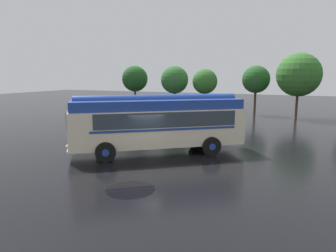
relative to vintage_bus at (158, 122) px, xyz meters
name	(u,v)px	position (x,y,z in m)	size (l,w,h in m)	color
ground_plane	(146,156)	(-0.33, -0.91, -1.89)	(120.00, 120.00, 0.00)	black
vintage_bus	(158,122)	(0.00, 0.00, 0.00)	(9.52, 8.03, 3.49)	beige
car_near_left	(190,113)	(-2.56, 12.73, -1.05)	(2.02, 4.23, 1.66)	#144C28
car_mid_left	(215,115)	(0.22, 12.17, -1.05)	(1.99, 4.22, 1.66)	#B7BABF
tree_far_left	(135,79)	(-13.17, 20.05, 2.20)	(3.47, 3.47, 5.84)	#4C3823
tree_left_of_centre	(175,80)	(-7.01, 19.45, 2.13)	(3.45, 3.45, 5.74)	#4C3823
tree_centre	(205,82)	(-3.06, 19.68, 1.91)	(3.02, 3.02, 5.35)	#4C3823
tree_right_of_centre	(256,79)	(2.78, 20.39, 2.21)	(3.16, 3.16, 5.69)	#4C3823
tree_far_right	(298,75)	(7.18, 19.00, 2.71)	(4.58, 4.58, 6.93)	#4C3823
puddle_patch	(130,189)	(1.52, -5.70, -1.89)	(2.01, 2.01, 0.01)	black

